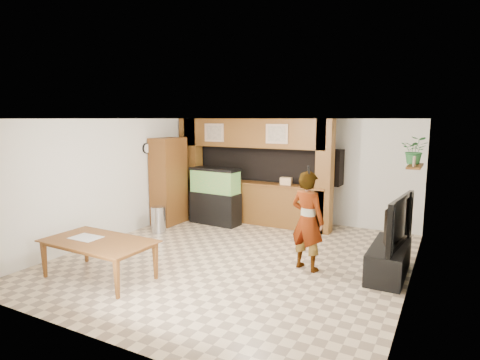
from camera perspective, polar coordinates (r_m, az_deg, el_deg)
The scene contains 20 objects.
floor at distance 7.70m, azimuth -0.56°, elevation -11.02°, with size 6.50×6.50×0.00m, color #D0B690.
ceiling at distance 7.25m, azimuth -0.59°, elevation 8.71°, with size 6.50×6.50×0.00m, color white.
wall_back at distance 10.30m, azimuth 8.11°, elevation 1.40°, with size 6.00×6.00×0.00m, color silver.
wall_left at distance 9.17m, azimuth -17.27°, elevation 0.18°, with size 6.50×6.50×0.00m, color silver.
wall_right at distance 6.51m, azimuth 23.34°, elevation -3.54°, with size 6.50×6.50×0.00m, color silver.
partition at distance 10.11m, azimuth 1.85°, elevation 1.41°, with size 4.20×0.99×2.60m.
wall_clock at distance 9.80m, azimuth -13.14°, elevation 4.41°, with size 0.05×0.25×0.25m.
wall_shelf at distance 8.39m, azimuth 23.62°, elevation 1.82°, with size 0.25×0.90×0.04m, color brown.
pantry_cabinet at distance 10.08m, azimuth -10.11°, elevation -0.14°, with size 0.53×0.87×2.14m, color brown.
trash_can at distance 9.46m, azimuth -11.52°, elevation -5.53°, with size 0.33×0.33×0.60m, color #B2B2B7.
aquarium at distance 9.95m, azimuth -3.54°, elevation -2.38°, with size 1.26×0.47×1.40m.
tv_stand at distance 7.31m, azimuth 20.40°, elevation -10.58°, with size 0.56×1.53×0.51m, color black.
television at distance 7.12m, azimuth 20.69°, elevation -5.44°, with size 1.46×0.19×0.84m, color black.
photo_frame at distance 8.13m, azimuth 23.53°, elevation 2.44°, with size 0.03×0.14×0.19m, color tan.
potted_plant at distance 8.54m, azimuth 23.64°, elevation 3.90°, with size 0.49×0.42×0.54m, color #2C6E36.
person at distance 7.01m, azimuth 9.57°, elevation -5.72°, with size 0.63×0.42×1.73m, color #968352.
microphone at distance 6.68m, azimuth 9.74°, elevation 1.46°, with size 0.03×0.03×0.15m, color black.
dining_table at distance 7.05m, azimuth -19.56°, elevation -10.67°, with size 1.83×1.02×0.64m, color brown.
newspaper_a at distance 7.19m, azimuth -21.07°, elevation -7.64°, with size 0.49×0.36×0.01m, color silver.
counter_box at distance 9.58m, azimuth 6.58°, elevation -0.16°, with size 0.27×0.18×0.18m, color tan.
Camera 1 is at (3.47, -6.36, 2.61)m, focal length 30.00 mm.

